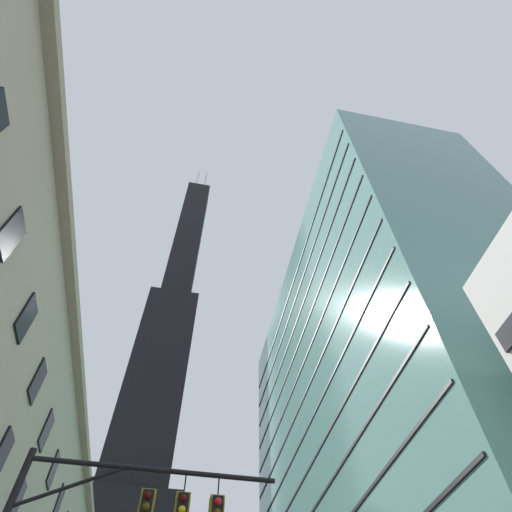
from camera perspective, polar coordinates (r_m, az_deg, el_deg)
dark_skyscraper at (r=123.22m, az=-14.33°, el=-21.36°), size 22.76×22.76×211.84m
glass_office_midrise at (r=55.21m, az=15.89°, el=-21.36°), size 17.54×52.28×58.34m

